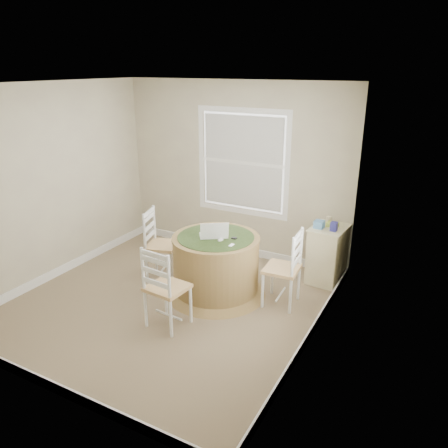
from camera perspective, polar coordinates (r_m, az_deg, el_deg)
The scene contains 14 objects.
room at distance 5.08m, azimuth -5.34°, elevation 2.96°, with size 3.64×3.64×2.64m.
round_table at distance 5.54m, azimuth -1.05°, elevation -5.11°, with size 1.28×1.28×0.79m.
chair_left at distance 6.01m, azimuth -8.05°, elevation -2.72°, with size 0.42×0.40×0.95m, color white, non-canonical shape.
chair_near at distance 4.91m, azimuth -7.41°, elevation -8.18°, with size 0.42×0.40×0.95m, color white, non-canonical shape.
chair_right at distance 5.34m, azimuth 7.56°, elevation -5.77°, with size 0.42×0.40×0.95m, color white, non-canonical shape.
laptop at distance 5.38m, azimuth -1.34°, elevation -1.39°, with size 0.45×0.44×0.24m.
mouse at distance 5.28m, azimuth -0.44°, elevation -2.08°, with size 0.06×0.10×0.03m, color white.
phone at distance 5.14m, azimuth 0.99°, elevation -2.83°, with size 0.04×0.09×0.02m, color #B7BABF.
keys at distance 5.33m, azimuth 1.33°, elevation -1.91°, with size 0.06×0.05×0.03m, color black.
corner_chest at distance 6.06m, azimuth 13.31°, elevation -3.80°, with size 0.47×0.61×0.77m.
tissue_box at distance 5.83m, azimuth 12.31°, elevation -0.05°, with size 0.12×0.12×0.10m, color #5D99D4.
box_yellow at distance 5.92m, azimuth 13.98°, elevation -0.08°, with size 0.15×0.10×0.06m, color #B7C947.
box_blue at distance 5.77m, azimuth 14.16°, elevation -0.32°, with size 0.08×0.08×0.12m, color navy.
cup_cream at distance 6.06m, azimuth 13.52°, elevation 0.56°, with size 0.07×0.07×0.09m, color beige.
Camera 1 is at (2.86, -3.87, 2.79)m, focal length 35.00 mm.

